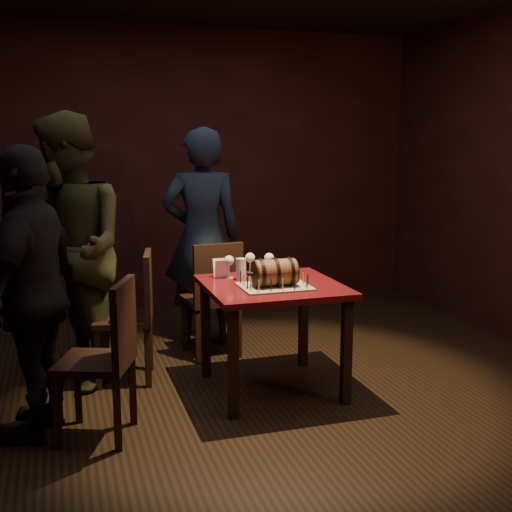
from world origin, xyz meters
name	(u,v)px	position (x,y,z in m)	size (l,w,h in m)	color
room_shell	(248,189)	(0.00, 0.00, 1.40)	(5.04, 5.04, 2.80)	black
pub_table	(272,300)	(0.19, 0.06, 0.64)	(0.90, 0.90, 0.75)	#4E0D13
cake_board	(275,287)	(0.17, -0.04, 0.76)	(0.45, 0.35, 0.01)	gray
barrel_cake	(275,272)	(0.17, -0.04, 0.85)	(0.33, 0.19, 0.19)	brown
birthday_candles	(275,280)	(0.17, -0.04, 0.80)	(0.40, 0.30, 0.09)	#E9DC8B
wine_glass_left	(229,262)	(-0.04, 0.33, 0.87)	(0.07, 0.07, 0.16)	silver
wine_glass_mid	(250,259)	(0.13, 0.39, 0.87)	(0.07, 0.07, 0.16)	silver
wine_glass_right	(269,259)	(0.26, 0.34, 0.87)	(0.07, 0.07, 0.16)	silver
pint_of_ale	(241,270)	(0.03, 0.25, 0.82)	(0.07, 0.07, 0.15)	silver
menu_card	(221,269)	(-0.09, 0.35, 0.81)	(0.10, 0.05, 0.13)	white
chair_back	(214,293)	(-0.03, 0.83, 0.52)	(0.44, 0.44, 0.93)	black
chair_left_rear	(135,309)	(-0.68, 0.53, 0.52)	(0.47, 0.47, 0.93)	black
chair_left_front	(108,351)	(-0.94, -0.34, 0.52)	(0.52, 0.52, 0.93)	black
person_back	(202,237)	(-0.02, 1.26, 0.91)	(0.66, 0.43, 1.81)	#1A2234
person_left_rear	(69,252)	(-1.11, 0.58, 0.95)	(0.92, 0.72, 1.90)	#3E3D1F
person_left_front	(33,294)	(-1.33, -0.16, 0.84)	(0.99, 0.41, 1.69)	black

